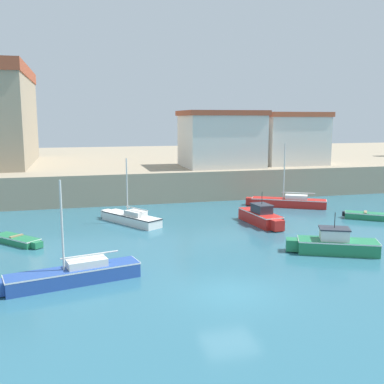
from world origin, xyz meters
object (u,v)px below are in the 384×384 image
Objects in this scene: dinghy_green_7 at (367,216)px; dinghy_green_3 at (17,240)px; motorboat_green_2 at (335,244)px; sailboat_red_0 at (288,202)px; motorboat_red_5 at (261,217)px; harbor_shed_near_wharf at (221,138)px; harbor_shed_mid_row at (293,138)px; sailboat_white_6 at (130,218)px; sailboat_blue_4 at (73,274)px.

dinghy_green_3 is at bearing -178.73° from dinghy_green_7.
dinghy_green_7 is at bearing 44.64° from motorboat_green_2.
sailboat_red_0 reaches higher than motorboat_red_5.
motorboat_red_5 is 8.53m from dinghy_green_7.
dinghy_green_3 is at bearing -140.29° from harbor_shed_near_wharf.
motorboat_green_2 is at bearing -105.54° from sailboat_red_0.
sailboat_red_0 reaches higher than dinghy_green_7.
dinghy_green_7 is at bearing -3.52° from motorboat_red_5.
motorboat_green_2 is 19.06m from dinghy_green_3.
sailboat_red_0 is 0.94× the size of harbor_shed_mid_row.
harbor_shed_mid_row is at bearing 55.81° from motorboat_red_5.
motorboat_green_2 is at bearing -44.84° from sailboat_white_6.
motorboat_red_5 is at bearing -131.76° from sailboat_red_0.
sailboat_blue_4 is 2.08× the size of dinghy_green_7.
dinghy_green_7 is (17.73, -3.19, -0.14)m from sailboat_white_6.
dinghy_green_7 is (3.62, -5.99, -0.17)m from sailboat_red_0.
harbor_shed_near_wharf reaches higher than sailboat_blue_4.
motorboat_red_5 reaches higher than dinghy_green_3.
harbor_shed_mid_row is at bearing 69.15° from motorboat_green_2.
sailboat_blue_4 is at bearing -141.63° from sailboat_red_0.
sailboat_red_0 is 2.01× the size of dinghy_green_7.
harbor_shed_mid_row is at bearing 31.06° from sailboat_white_6.
sailboat_red_0 is 1.27× the size of motorboat_green_2.
motorboat_red_5 is 17.55m from harbor_shed_mid_row.
harbor_shed_near_wharf reaches higher than sailboat_white_6.
motorboat_red_5 is at bearing 33.87° from sailboat_blue_4.
motorboat_red_5 is 0.90× the size of sailboat_white_6.
dinghy_green_7 is (21.82, 8.41, -0.17)m from sailboat_blue_4.
harbor_shed_mid_row is (0.95, 14.44, 5.29)m from dinghy_green_7.
sailboat_blue_4 reaches higher than dinghy_green_3.
dinghy_green_7 is 0.47× the size of harbor_shed_mid_row.
dinghy_green_7 is at bearing -64.03° from harbor_shed_near_wharf.
sailboat_red_0 reaches higher than sailboat_white_6.
sailboat_white_6 is (7.42, 3.74, 0.17)m from dinghy_green_3.
harbor_shed_near_wharf reaches higher than harbor_shed_mid_row.
harbor_shed_mid_row is (4.57, 8.44, 5.12)m from sailboat_red_0.
harbor_shed_mid_row is at bearing 86.24° from dinghy_green_7.
motorboat_red_5 is at bearing 98.96° from motorboat_green_2.
harbor_shed_mid_row is (8.00, -0.04, -0.06)m from harbor_shed_near_wharf.
sailboat_red_0 is 0.96× the size of sailboat_blue_4.
motorboat_green_2 is 1.58× the size of dinghy_green_7.
motorboat_green_2 is at bearing -81.04° from motorboat_red_5.
motorboat_red_5 is 0.72× the size of harbor_shed_mid_row.
dinghy_green_3 is at bearing -150.12° from harbor_shed_mid_row.
dinghy_green_7 is 15.41m from harbor_shed_mid_row.
sailboat_red_0 is at bearing 38.37° from sailboat_blue_4.
dinghy_green_7 is at bearing -10.19° from sailboat_white_6.
sailboat_white_6 is (4.09, 11.60, -0.03)m from sailboat_blue_4.
dinghy_green_3 is 0.42× the size of harbor_shed_near_wharf.
sailboat_blue_4 is at bearing -158.92° from dinghy_green_7.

